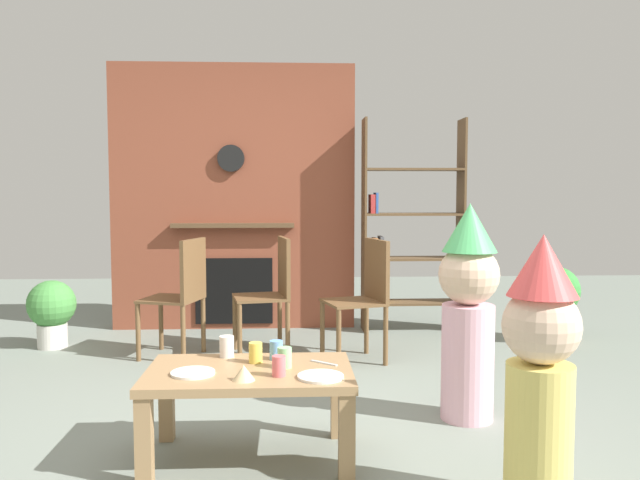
{
  "coord_description": "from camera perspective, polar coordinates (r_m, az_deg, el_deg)",
  "views": [
    {
      "loc": [
        -0.03,
        -3.28,
        1.25
      ],
      "look_at": [
        0.15,
        0.4,
        0.97
      ],
      "focal_mm": 35.81,
      "sensor_mm": 36.0,
      "label": 1
    }
  ],
  "objects": [
    {
      "name": "ground_plane",
      "position": [
        3.51,
        -2.22,
        -16.54
      ],
      "size": [
        12.0,
        12.0,
        0.0
      ],
      "primitive_type": "plane",
      "color": "gray"
    },
    {
      "name": "brick_fireplace_feature",
      "position": [
        5.9,
        -7.69,
        3.72
      ],
      "size": [
        2.2,
        0.28,
        2.4
      ],
      "color": "brown",
      "rests_on": "ground_plane"
    },
    {
      "name": "bookshelf",
      "position": [
        5.79,
        7.62,
        0.31
      ],
      "size": [
        0.9,
        0.28,
        1.9
      ],
      "color": "brown",
      "rests_on": "ground_plane"
    },
    {
      "name": "coffee_table",
      "position": [
        3.06,
        -6.32,
        -12.73
      ],
      "size": [
        0.95,
        0.59,
        0.43
      ],
      "color": "#9E7A51",
      "rests_on": "ground_plane"
    },
    {
      "name": "paper_cup_near_left",
      "position": [
        3.03,
        -3.18,
        -10.44
      ],
      "size": [
        0.07,
        0.07,
        0.1
      ],
      "primitive_type": "cylinder",
      "color": "#8CD18C",
      "rests_on": "coffee_table"
    },
    {
      "name": "paper_cup_near_right",
      "position": [
        3.18,
        -3.94,
        -9.78
      ],
      "size": [
        0.07,
        0.07,
        0.09
      ],
      "primitive_type": "cylinder",
      "color": "#669EE0",
      "rests_on": "coffee_table"
    },
    {
      "name": "paper_cup_center",
      "position": [
        3.13,
        -5.78,
        -9.98
      ],
      "size": [
        0.06,
        0.06,
        0.1
      ],
      "primitive_type": "cylinder",
      "color": "#F2CC4C",
      "rests_on": "coffee_table"
    },
    {
      "name": "paper_cup_far_left",
      "position": [
        2.9,
        -3.69,
        -11.17
      ],
      "size": [
        0.06,
        0.06,
        0.09
      ],
      "primitive_type": "cylinder",
      "color": "#E5666B",
      "rests_on": "coffee_table"
    },
    {
      "name": "paper_cup_far_right",
      "position": [
        3.25,
        -8.33,
        -9.4
      ],
      "size": [
        0.07,
        0.07,
        0.11
      ],
      "primitive_type": "cylinder",
      "color": "silver",
      "rests_on": "coffee_table"
    },
    {
      "name": "paper_plate_front",
      "position": [
        2.88,
        0.05,
        -12.09
      ],
      "size": [
        0.21,
        0.21,
        0.01
      ],
      "primitive_type": "cylinder",
      "color": "white",
      "rests_on": "coffee_table"
    },
    {
      "name": "paper_plate_rear",
      "position": [
        2.99,
        -11.29,
        -11.56
      ],
      "size": [
        0.2,
        0.2,
        0.01
      ],
      "primitive_type": "cylinder",
      "color": "white",
      "rests_on": "coffee_table"
    },
    {
      "name": "birthday_cake_slice",
      "position": [
        2.86,
        -6.84,
        -11.68
      ],
      "size": [
        0.1,
        0.1,
        0.07
      ],
      "primitive_type": "cone",
      "color": "#EAC68C",
      "rests_on": "coffee_table"
    },
    {
      "name": "table_fork",
      "position": [
        3.11,
        0.35,
        -10.92
      ],
      "size": [
        0.13,
        0.11,
        0.01
      ],
      "primitive_type": "cube",
      "rotation": [
        0.0,
        0.0,
        2.46
      ],
      "color": "silver",
      "rests_on": "coffee_table"
    },
    {
      "name": "child_with_cone_hat",
      "position": [
        2.67,
        19.09,
        -10.57
      ],
      "size": [
        0.3,
        0.3,
        1.09
      ],
      "rotation": [
        0.0,
        0.0,
        2.71
      ],
      "color": "#E0CC66",
      "rests_on": "ground_plane"
    },
    {
      "name": "child_in_pink",
      "position": [
        3.58,
        13.12,
        -5.78
      ],
      "size": [
        0.33,
        0.33,
        1.19
      ],
      "rotation": [
        0.0,
        0.0,
        -2.75
      ],
      "color": "#EAB2C6",
      "rests_on": "ground_plane"
    },
    {
      "name": "dining_chair_left",
      "position": [
        4.92,
        -12.21,
        -4.41
      ],
      "size": [
        0.49,
        0.49,
        0.9
      ],
      "rotation": [
        0.0,
        0.0,
        2.86
      ],
      "color": "brown",
      "rests_on": "ground_plane"
    },
    {
      "name": "dining_chair_middle",
      "position": [
        4.95,
        -4.29,
        -4.29
      ],
      "size": [
        0.47,
        0.47,
        0.9
      ],
      "rotation": [
        0.0,
        0.0,
        3.32
      ],
      "color": "brown",
      "rests_on": "ground_plane"
    },
    {
      "name": "dining_chair_right",
      "position": [
        4.74,
        4.04,
        -4.67
      ],
      "size": [
        0.49,
        0.49,
        0.9
      ],
      "rotation": [
        0.0,
        0.0,
        3.41
      ],
      "color": "brown",
      "rests_on": "ground_plane"
    },
    {
      "name": "potted_plant_tall",
      "position": [
        5.67,
        20.29,
        -4.75
      ],
      "size": [
        0.4,
        0.4,
        0.63
      ],
      "color": "#9E5B42",
      "rests_on": "ground_plane"
    },
    {
      "name": "potted_plant_short",
      "position": [
        5.57,
        -22.86,
        -5.7
      ],
      "size": [
        0.38,
        0.38,
        0.54
      ],
      "color": "beige",
      "rests_on": "ground_plane"
    }
  ]
}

